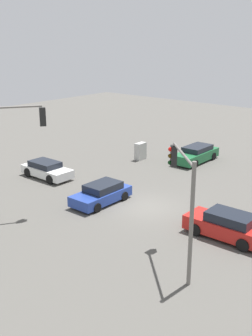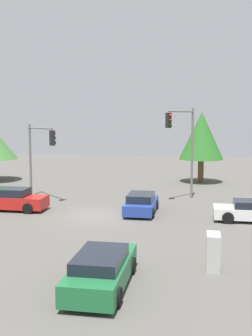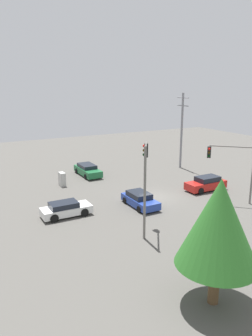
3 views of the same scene
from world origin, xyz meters
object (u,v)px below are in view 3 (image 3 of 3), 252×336
sedan_white (66,209)px  sedan_red (206,184)px  electrical_cabinet (62,179)px  sedan_green (88,170)px  traffic_signal_main (145,173)px  sedan_blue (140,200)px  traffic_signal_cross (234,162)px

sedan_white → sedan_red: sedan_red is taller
sedan_red → electrical_cabinet: bearing=55.5°
sedan_green → traffic_signal_main: size_ratio=0.71×
electrical_cabinet → sedan_red: bearing=55.5°
sedan_white → sedan_blue: size_ratio=1.01×
sedan_white → electrical_cabinet: bearing=163.9°
sedan_blue → traffic_signal_cross: 9.20m
sedan_green → electrical_cabinet: 4.75m
sedan_white → electrical_cabinet: (-8.37, 2.41, 0.12)m
sedan_red → electrical_cabinet: 15.39m
sedan_white → traffic_signal_cross: bearing=74.0°
traffic_signal_cross → electrical_cabinet: size_ratio=3.76×
sedan_blue → traffic_signal_cross: bearing=158.4°
traffic_signal_cross → sedan_blue: bearing=22.9°
sedan_red → traffic_signal_cross: 4.97m
sedan_white → sedan_green: 12.65m
sedan_blue → traffic_signal_main: 6.59m
traffic_signal_cross → electrical_cabinet: bearing=-1.2°
traffic_signal_cross → electrical_cabinet: 17.82m
traffic_signal_main → sedan_blue: bearing=6.1°
sedan_red → sedan_blue: sedan_red is taller
sedan_green → traffic_signal_main: 17.20m
sedan_blue → sedan_red: bearing=-175.5°
sedan_red → sedan_blue: 8.48m
traffic_signal_cross → electrical_cabinet: (-12.57, -12.24, -3.09)m
sedan_white → electrical_cabinet: size_ratio=2.83×
sedan_white → traffic_signal_cross: (4.20, 14.65, 3.22)m
electrical_cabinet → sedan_green: bearing=122.1°
sedan_green → sedan_blue: (11.92, 0.20, -0.04)m
traffic_signal_main → sedan_red: bearing=-30.3°
sedan_white → traffic_signal_cross: size_ratio=0.75×
sedan_green → sedan_blue: sedan_green is taller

